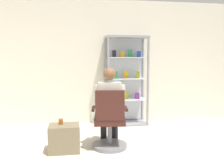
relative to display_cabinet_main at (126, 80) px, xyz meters
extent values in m
cube|color=silver|center=(-0.40, 0.24, 0.39)|extent=(6.00, 0.10, 2.70)
cylinder|color=gray|center=(-0.43, -0.26, -0.01)|extent=(0.05, 0.05, 1.90)
cylinder|color=gray|center=(0.42, -0.26, -0.01)|extent=(0.05, 0.05, 1.90)
cylinder|color=gray|center=(-0.43, 0.14, -0.01)|extent=(0.05, 0.05, 1.90)
cylinder|color=gray|center=(0.42, 0.14, -0.01)|extent=(0.05, 0.05, 1.90)
cube|color=gray|center=(0.00, -0.06, 0.92)|extent=(0.90, 0.45, 0.04)
cube|color=gray|center=(0.00, -0.06, -0.94)|extent=(0.90, 0.45, 0.04)
cube|color=silver|center=(0.00, 0.15, -0.01)|extent=(0.84, 0.02, 1.80)
cube|color=silver|center=(0.00, -0.06, -0.41)|extent=(0.82, 0.39, 0.02)
cube|color=black|center=(-0.24, -0.10, -0.34)|extent=(0.09, 0.05, 0.14)
cube|color=#999919|center=(0.01, -0.08, -0.33)|extent=(0.08, 0.04, 0.15)
cube|color=purple|center=(0.24, -0.09, -0.34)|extent=(0.09, 0.05, 0.13)
cube|color=silver|center=(0.00, -0.06, 0.04)|extent=(0.82, 0.39, 0.02)
cube|color=#268C4C|center=(-0.24, -0.10, 0.12)|extent=(0.08, 0.04, 0.15)
cube|color=gold|center=(0.01, -0.01, 0.12)|extent=(0.09, 0.04, 0.15)
cube|color=#999919|center=(0.25, -0.11, 0.11)|extent=(0.08, 0.05, 0.14)
cube|color=silver|center=(0.00, -0.06, 0.49)|extent=(0.82, 0.39, 0.02)
cube|color=black|center=(-0.27, -0.06, 0.57)|extent=(0.08, 0.04, 0.14)
cube|color=gold|center=(-0.09, -0.04, 0.56)|extent=(0.09, 0.05, 0.13)
cube|color=#268C4C|center=(0.08, -0.06, 0.57)|extent=(0.09, 0.03, 0.16)
cube|color=#264CB2|center=(0.28, -0.05, 0.56)|extent=(0.09, 0.05, 0.13)
cylinder|color=slate|center=(-0.58, -1.44, -0.93)|extent=(0.56, 0.56, 0.06)
cylinder|color=slate|center=(-0.58, -1.44, -0.73)|extent=(0.07, 0.07, 0.41)
cube|color=#3F1E19|center=(-0.58, -1.44, -0.50)|extent=(0.54, 0.54, 0.10)
cube|color=#3F1E19|center=(-0.60, -1.64, -0.23)|extent=(0.45, 0.14, 0.45)
cube|color=#3F1E19|center=(-0.32, -1.47, -0.32)|extent=(0.08, 0.30, 0.04)
cube|color=#3F1E19|center=(-0.83, -1.40, -0.32)|extent=(0.08, 0.30, 0.04)
cylinder|color=black|center=(-0.45, -1.25, -0.40)|extent=(0.19, 0.42, 0.14)
cylinder|color=black|center=(-0.42, -1.05, -0.68)|extent=(0.11, 0.11, 0.56)
cylinder|color=black|center=(-0.65, -1.22, -0.40)|extent=(0.19, 0.42, 0.14)
cylinder|color=black|center=(-0.62, -1.03, -0.68)|extent=(0.11, 0.11, 0.56)
cube|color=beige|center=(-0.58, -1.44, -0.15)|extent=(0.39, 0.27, 0.50)
sphere|color=brown|center=(-0.58, -1.44, 0.23)|extent=(0.20, 0.20, 0.20)
cylinder|color=beige|center=(-0.38, -1.46, -0.08)|extent=(0.09, 0.09, 0.28)
cylinder|color=brown|center=(-0.35, -1.28, -0.30)|extent=(0.12, 0.31, 0.08)
cylinder|color=beige|center=(-0.77, -1.41, -0.08)|extent=(0.09, 0.09, 0.28)
cylinder|color=brown|center=(-0.75, -1.23, -0.30)|extent=(0.12, 0.31, 0.08)
cube|color=#72664C|center=(-1.29, -1.48, -0.76)|extent=(0.47, 0.36, 0.42)
cylinder|color=brown|center=(-1.34, -1.43, -0.51)|extent=(0.07, 0.07, 0.09)
camera|label=1|loc=(-1.17, -5.29, 0.48)|focal=39.97mm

